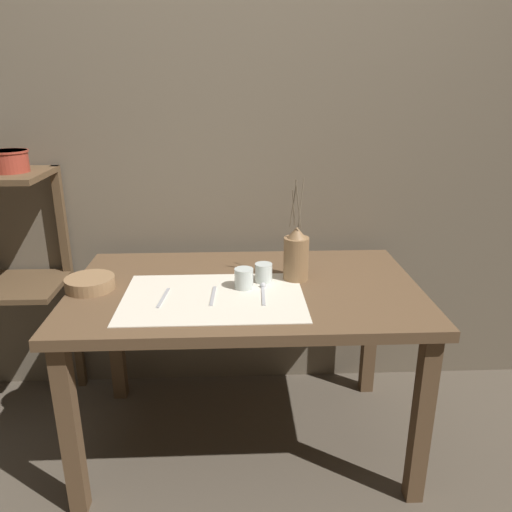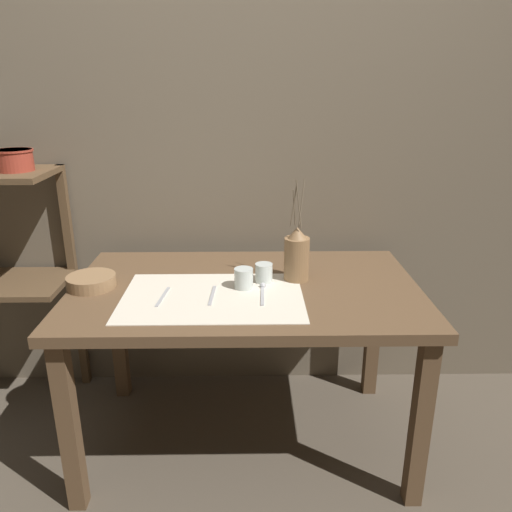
# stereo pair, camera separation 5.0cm
# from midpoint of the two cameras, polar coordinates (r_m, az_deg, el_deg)

# --- Properties ---
(ground_plane) EXTENTS (12.00, 12.00, 0.00)m
(ground_plane) POSITION_cam_midpoint_polar(r_m,az_deg,el_deg) (2.29, -1.77, -20.13)
(ground_plane) COLOR brown
(stone_wall_back) EXTENTS (7.00, 0.06, 2.40)m
(stone_wall_back) POSITION_cam_midpoint_polar(r_m,az_deg,el_deg) (2.30, -2.28, 12.95)
(stone_wall_back) COLOR #6B5E4C
(stone_wall_back) RESTS_ON ground_plane
(wooden_table) EXTENTS (1.33, 0.81, 0.71)m
(wooden_table) POSITION_cam_midpoint_polar(r_m,az_deg,el_deg) (1.95, -1.96, -5.73)
(wooden_table) COLOR brown
(wooden_table) RESTS_ON ground_plane
(linen_cloth) EXTENTS (0.66, 0.45, 0.00)m
(linen_cloth) POSITION_cam_midpoint_polar(r_m,az_deg,el_deg) (1.82, -5.68, -4.72)
(linen_cloth) COLOR beige
(linen_cloth) RESTS_ON wooden_table
(pitcher_with_flowers) EXTENTS (0.10, 0.10, 0.40)m
(pitcher_with_flowers) POSITION_cam_midpoint_polar(r_m,az_deg,el_deg) (1.94, 3.87, 0.08)
(pitcher_with_flowers) COLOR olive
(pitcher_with_flowers) RESTS_ON wooden_table
(wooden_bowl) EXTENTS (0.18, 0.18, 0.05)m
(wooden_bowl) POSITION_cam_midpoint_polar(r_m,az_deg,el_deg) (1.99, -19.13, -2.96)
(wooden_bowl) COLOR #8E6B47
(wooden_bowl) RESTS_ON wooden_table
(glass_tumbler_near) EXTENTS (0.07, 0.07, 0.08)m
(glass_tumbler_near) POSITION_cam_midpoint_polar(r_m,az_deg,el_deg) (1.88, -2.17, -2.57)
(glass_tumbler_near) COLOR silver
(glass_tumbler_near) RESTS_ON wooden_table
(glass_tumbler_far) EXTENTS (0.07, 0.07, 0.07)m
(glass_tumbler_far) POSITION_cam_midpoint_polar(r_m,az_deg,el_deg) (1.93, 0.12, -1.92)
(glass_tumbler_far) COLOR silver
(glass_tumbler_far) RESTS_ON wooden_table
(fork_outer) EXTENTS (0.03, 0.17, 0.00)m
(fork_outer) POSITION_cam_midpoint_polar(r_m,az_deg,el_deg) (1.83, -11.33, -4.71)
(fork_outer) COLOR #A8A8AD
(fork_outer) RESTS_ON wooden_table
(knife_center) EXTENTS (0.02, 0.17, 0.00)m
(knife_center) POSITION_cam_midpoint_polar(r_m,az_deg,el_deg) (1.82, -5.72, -4.56)
(knife_center) COLOR #A8A8AD
(knife_center) RESTS_ON wooden_table
(spoon_inner) EXTENTS (0.02, 0.18, 0.02)m
(spoon_inner) POSITION_cam_midpoint_polar(r_m,az_deg,el_deg) (1.87, 0.04, -3.83)
(spoon_inner) COLOR #A8A8AD
(spoon_inner) RESTS_ON wooden_table
(metal_pot_small) EXTENTS (0.16, 0.16, 0.09)m
(metal_pot_small) POSITION_cam_midpoint_polar(r_m,az_deg,el_deg) (2.28, -26.96, 9.72)
(metal_pot_small) COLOR #9E3828
(metal_pot_small) RESTS_ON wooden_shelf_unit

